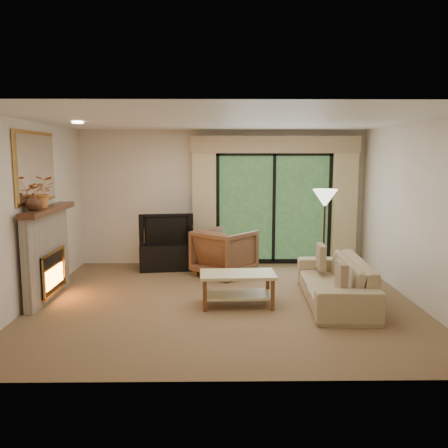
{
  "coord_description": "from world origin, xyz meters",
  "views": [
    {
      "loc": [
        -0.09,
        -6.72,
        2.12
      ],
      "look_at": [
        0.0,
        0.3,
        1.1
      ],
      "focal_mm": 38.0,
      "sensor_mm": 36.0,
      "label": 1
    }
  ],
  "objects_px": {
    "coffee_table": "(238,289)",
    "media_console": "(167,257)",
    "armchair": "(224,252)",
    "sofa": "(335,281)"
  },
  "relations": [
    {
      "from": "armchair",
      "to": "sofa",
      "type": "height_order",
      "value": "armchair"
    },
    {
      "from": "media_console",
      "to": "armchair",
      "type": "relative_size",
      "value": 1.09
    },
    {
      "from": "media_console",
      "to": "sofa",
      "type": "relative_size",
      "value": 0.46
    },
    {
      "from": "armchair",
      "to": "coffee_table",
      "type": "relative_size",
      "value": 0.87
    },
    {
      "from": "media_console",
      "to": "coffee_table",
      "type": "bearing_deg",
      "value": -67.49
    },
    {
      "from": "media_console",
      "to": "coffee_table",
      "type": "xyz_separation_m",
      "value": [
        1.23,
        -2.16,
        -0.01
      ]
    },
    {
      "from": "media_console",
      "to": "sofa",
      "type": "xyz_separation_m",
      "value": [
        2.66,
        -2.0,
        0.07
      ]
    },
    {
      "from": "coffee_table",
      "to": "sofa",
      "type": "bearing_deg",
      "value": 4.28
    },
    {
      "from": "coffee_table",
      "to": "media_console",
      "type": "bearing_deg",
      "value": 117.59
    },
    {
      "from": "sofa",
      "to": "coffee_table",
      "type": "height_order",
      "value": "sofa"
    }
  ]
}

